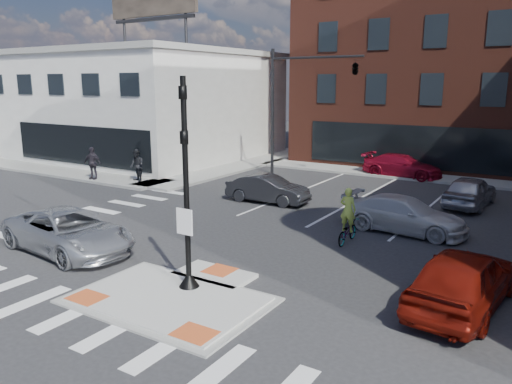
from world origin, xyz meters
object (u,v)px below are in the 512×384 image
Objects in this scene: cyclist at (347,224)px; pedestrian_b at (92,163)px; white_pickup at (405,215)px; bg_car_dark at (268,189)px; silver_suv at (68,231)px; bg_car_silver at (470,191)px; pedestrian_a at (137,166)px; bg_car_red at (402,166)px; red_sedan at (463,279)px.

cyclist reaches higher than pedestrian_b.
white_pickup is 1.17× the size of bg_car_dark.
silver_suv is at bearing 136.88° from white_pickup.
bg_car_dark is at bearing -6.07° from silver_suv.
white_pickup is at bearing -41.14° from silver_suv.
silver_suv is 1.22× the size of bg_car_silver.
pedestrian_a is 0.98× the size of pedestrian_b.
pedestrian_a reaches higher than bg_car_red.
bg_car_red is (3.74, 10.50, 0.03)m from bg_car_dark.
bg_car_red is 2.59× the size of pedestrian_a.
silver_suv is at bearing 57.57° from bg_car_silver.
bg_car_silver reaches higher than bg_car_red.
bg_car_red is 2.53× the size of pedestrian_b.
bg_car_silver is 0.90× the size of bg_car_red.
red_sedan is 12.28m from bg_car_silver.
cyclist is (-2.89, -8.50, -0.05)m from bg_car_silver.
cyclist is 1.10× the size of pedestrian_a.
bg_car_dark is 2.14× the size of pedestrian_b.
pedestrian_b is at bearing 131.01° from bg_car_red.
red_sedan is 1.00× the size of white_pickup.
red_sedan is at bearing -128.25° from bg_car_dark.
white_pickup is at bearing -119.54° from cyclist.
pedestrian_b is (-22.41, 6.64, 0.30)m from red_sedan.
silver_suv is 18.34m from bg_car_silver.
cyclist is 15.34m from pedestrian_a.
bg_car_silver is at bearing -135.50° from bg_car_red.
bg_car_red is at bearing 20.43° from white_pickup.
white_pickup is at bearing -15.14° from pedestrian_b.
silver_suv is 12.20m from pedestrian_a.
red_sedan is at bearing -0.21° from pedestrian_a.
cyclist is at bearing 155.11° from white_pickup.
red_sedan is 7.04m from white_pickup.
cyclist is (5.87, -4.00, 0.02)m from bg_car_dark.
pedestrian_a is at bearing 88.28° from bg_car_dark.
bg_car_dark is (-10.59, 7.64, -0.14)m from red_sedan.
silver_suv is 1.09× the size of bg_car_red.
red_sedan is at bearing -72.64° from silver_suv.
red_sedan reaches higher than bg_car_red.
cyclist reaches higher than pedestrian_a.
pedestrian_a is 2.98m from pedestrian_b.
bg_car_dark is 0.85× the size of bg_car_red.
pedestrian_b reaches higher than silver_suv.
bg_car_dark is 11.87m from pedestrian_b.
bg_car_silver is (10.92, 14.73, 0.01)m from silver_suv.
bg_car_silver is 7.82m from bg_car_red.
bg_car_red is at bearing -22.04° from bg_car_dark.
cyclist is (2.13, -14.50, -0.01)m from bg_car_red.
bg_car_red reaches higher than white_pickup.
bg_car_red is (-6.85, 18.14, -0.11)m from red_sedan.
white_pickup is (9.44, 8.80, -0.04)m from silver_suv.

